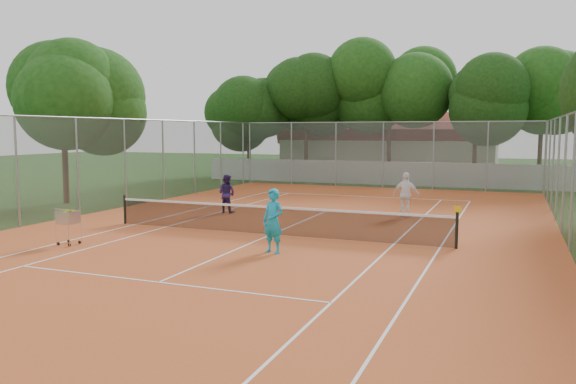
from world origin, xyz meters
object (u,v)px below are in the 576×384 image
at_px(player_near, 273,221).
at_px(player_far_right, 406,195).
at_px(tennis_net, 271,220).
at_px(clubhouse, 391,147).
at_px(player_far_left, 227,194).
at_px(ball_hopper, 68,226).

height_order(player_near, player_far_right, player_near).
height_order(tennis_net, clubhouse, clubhouse).
xyz_separation_m(clubhouse, player_near, (3.18, -31.55, -1.27)).
height_order(tennis_net, player_far_right, player_far_right).
height_order(player_near, player_far_left, player_near).
relative_size(player_far_left, ball_hopper, 1.41).
bearing_deg(tennis_net, player_near, -65.20).
height_order(player_far_left, player_far_right, player_far_right).
relative_size(clubhouse, player_far_left, 10.17).
relative_size(tennis_net, clubhouse, 0.72).
bearing_deg(player_far_right, player_far_left, 14.44).
bearing_deg(player_far_left, tennis_net, 140.78).
bearing_deg(clubhouse, player_far_left, -94.11).
xyz_separation_m(clubhouse, player_far_right, (5.46, -23.47, -1.28)).
bearing_deg(player_near, ball_hopper, -154.00).
xyz_separation_m(player_far_left, ball_hopper, (-1.21, -7.83, -0.24)).
relative_size(tennis_net, player_near, 6.50).
xyz_separation_m(player_near, ball_hopper, (-6.19, -1.28, -0.34)).
relative_size(player_far_right, ball_hopper, 1.58).
xyz_separation_m(player_near, player_far_right, (2.28, 8.08, -0.01)).
height_order(tennis_net, player_far_left, player_far_left).
xyz_separation_m(clubhouse, player_far_left, (-1.80, -25.01, -1.37)).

